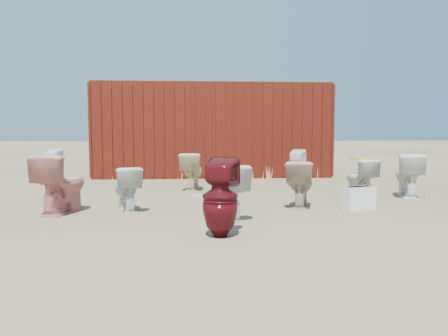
{
  "coord_description": "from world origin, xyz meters",
  "views": [
    {
      "loc": [
        -0.54,
        -6.78,
        1.16
      ],
      "look_at": [
        0.0,
        0.6,
        0.55
      ],
      "focal_mm": 35.0,
      "sensor_mm": 36.0,
      "label": 1
    }
  ],
  "objects": [
    {
      "name": "weed_clump_c",
      "position": [
        2.05,
        2.41,
        0.18
      ],
      "size": [
        0.36,
        0.36,
        0.36
      ],
      "primitive_type": "cone",
      "color": "tan",
      "rests_on": "ground"
    },
    {
      "name": "yellow_lid",
      "position": [
        2.47,
        0.82,
        0.69
      ],
      "size": [
        0.34,
        0.43,
        0.02
      ],
      "primitive_type": "ellipsoid",
      "color": "gold",
      "rests_on": "toilet_back_yellowlid"
    },
    {
      "name": "toilet_back_beige_left",
      "position": [
        -0.55,
        1.97,
        0.37
      ],
      "size": [
        0.53,
        0.79,
        0.75
      ],
      "primitive_type": "imported",
      "rotation": [
        0.0,
        0.0,
        2.99
      ],
      "color": "beige",
      "rests_on": "ground"
    },
    {
      "name": "toilet_front_e",
      "position": [
        3.32,
        0.74,
        0.39
      ],
      "size": [
        0.6,
        0.84,
        0.78
      ],
      "primitive_type": "imported",
      "rotation": [
        0.0,
        0.0,
        2.91
      ],
      "color": "white",
      "rests_on": "ground"
    },
    {
      "name": "loose_lid_far",
      "position": [
        -1.65,
        2.52,
        0.01
      ],
      "size": [
        0.44,
        0.53,
        0.02
      ],
      "primitive_type": "ellipsoid",
      "rotation": [
        0.0,
        0.0,
        0.19
      ],
      "color": "tan",
      "rests_on": "ground"
    },
    {
      "name": "toilet_front_pink",
      "position": [
        -2.41,
        -0.43,
        0.43
      ],
      "size": [
        0.74,
        0.95,
        0.85
      ],
      "primitive_type": "imported",
      "rotation": [
        0.0,
        0.0,
        2.79
      ],
      "color": "#DE8580",
      "rests_on": "ground"
    },
    {
      "name": "toilet_back_yellowlid",
      "position": [
        2.47,
        0.82,
        0.34
      ],
      "size": [
        0.52,
        0.74,
        0.68
      ],
      "primitive_type": "imported",
      "rotation": [
        0.0,
        0.0,
        3.37
      ],
      "color": "silver",
      "rests_on": "ground"
    },
    {
      "name": "weed_clump_a",
      "position": [
        -2.06,
        2.6,
        0.16
      ],
      "size": [
        0.36,
        0.36,
        0.31
      ],
      "primitive_type": "cone",
      "color": "tan",
      "rests_on": "ground"
    },
    {
      "name": "toilet_front_c",
      "position": [
        -0.1,
        -1.03,
        0.37
      ],
      "size": [
        0.66,
        0.82,
        0.73
      ],
      "primitive_type": "imported",
      "rotation": [
        0.0,
        0.0,
        3.54
      ],
      "color": "white",
      "rests_on": "ground"
    },
    {
      "name": "weed_clump_f",
      "position": [
        3.39,
        0.45,
        0.12
      ],
      "size": [
        0.28,
        0.28,
        0.23
      ],
      "primitive_type": "cone",
      "color": "tan",
      "rests_on": "ground"
    },
    {
      "name": "ground",
      "position": [
        0.0,
        0.0,
        0.0
      ],
      "size": [
        100.0,
        100.0,
        0.0
      ],
      "primitive_type": "plane",
      "color": "brown",
      "rests_on": "ground"
    },
    {
      "name": "loose_tank",
      "position": [
        1.95,
        -0.47,
        0.17
      ],
      "size": [
        0.54,
        0.36,
        0.35
      ],
      "primitive_type": "cube",
      "rotation": [
        0.0,
        0.0,
        0.35
      ],
      "color": "white",
      "rests_on": "ground"
    },
    {
      "name": "toilet_back_beige_right",
      "position": [
        1.13,
        -0.16,
        0.36
      ],
      "size": [
        0.6,
        0.8,
        0.72
      ],
      "primitive_type": "imported",
      "rotation": [
        0.0,
        0.0,
        2.83
      ],
      "color": "tan",
      "rests_on": "ground"
    },
    {
      "name": "weed_clump_d",
      "position": [
        -0.63,
        3.35,
        0.14
      ],
      "size": [
        0.3,
        0.3,
        0.29
      ],
      "primitive_type": "cone",
      "color": "tan",
      "rests_on": "ground"
    },
    {
      "name": "toilet_back_a",
      "position": [
        -3.53,
        2.79,
        0.4
      ],
      "size": [
        0.39,
        0.4,
        0.8
      ],
      "primitive_type": "imported",
      "rotation": [
        0.0,
        0.0,
        3.05
      ],
      "color": "white",
      "rests_on": "ground"
    },
    {
      "name": "shipping_container",
      "position": [
        0.0,
        5.2,
        1.2
      ],
      "size": [
        6.0,
        2.4,
        2.4
      ],
      "primitive_type": "cube",
      "color": "#470C0B",
      "rests_on": "ground"
    },
    {
      "name": "toilet_front_maroon",
      "position": [
        -0.23,
        -2.01,
        0.44
      ],
      "size": [
        0.5,
        0.51,
        0.88
      ],
      "primitive_type": "imported",
      "rotation": [
        0.0,
        0.0,
        2.83
      ],
      "color": "#570E13",
      "rests_on": "ground"
    },
    {
      "name": "loose_lid_near",
      "position": [
        -0.39,
        1.03,
        0.01
      ],
      "size": [
        0.5,
        0.58,
        0.02
      ],
      "primitive_type": "ellipsoid",
      "rotation": [
        0.0,
        0.0,
        0.28
      ],
      "color": "#C9AE91",
      "rests_on": "ground"
    },
    {
      "name": "weed_clump_e",
      "position": [
        1.22,
        3.5,
        0.17
      ],
      "size": [
        0.34,
        0.34,
        0.34
      ],
      "primitive_type": "cone",
      "color": "tan",
      "rests_on": "ground"
    },
    {
      "name": "weed_clump_b",
      "position": [
        0.73,
        2.9,
        0.15
      ],
      "size": [
        0.32,
        0.32,
        0.29
      ],
      "primitive_type": "cone",
      "color": "tan",
      "rests_on": "ground"
    },
    {
      "name": "toilet_front_a",
      "position": [
        -1.51,
        -0.3,
        0.33
      ],
      "size": [
        0.56,
        0.73,
        0.66
      ],
      "primitive_type": "imported",
      "rotation": [
        0.0,
        0.0,
        3.47
      ],
      "color": "white",
      "rests_on": "ground"
    },
    {
      "name": "toilet_back_e",
      "position": [
        1.69,
        2.39,
        0.4
      ],
      "size": [
        0.49,
        0.49,
        0.79
      ],
      "primitive_type": "imported",
      "rotation": [
        0.0,
        0.0,
        2.63
      ],
      "color": "white",
      "rests_on": "ground"
    }
  ]
}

